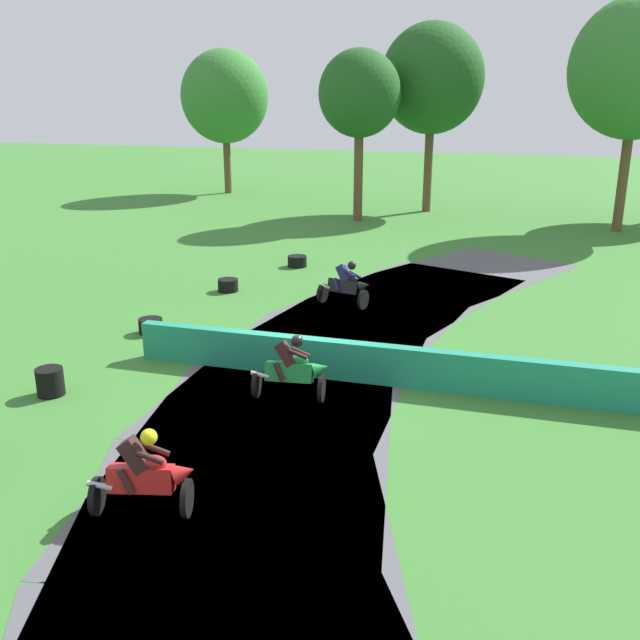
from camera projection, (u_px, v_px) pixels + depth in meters
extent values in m
plane|color=#38752D|center=(302.00, 374.00, 16.46)|extent=(120.00, 120.00, 0.00)
cube|color=#515156|center=(464.00, 274.00, 25.27)|extent=(8.10, 9.38, 0.01)
cube|color=#515156|center=(407.00, 296.00, 22.64)|extent=(7.20, 9.20, 0.01)
cube|color=#515156|center=(353.00, 327.00, 19.68)|extent=(6.10, 8.77, 0.01)
cube|color=#515156|center=(302.00, 374.00, 16.46)|extent=(4.83, 8.09, 0.01)
cube|color=#515156|center=(257.00, 448.00, 13.08)|extent=(6.04, 8.74, 0.01)
cube|color=#515156|center=(225.00, 577.00, 9.63)|extent=(7.15, 9.19, 0.01)
cube|color=#1E8466|center=(540.00, 381.00, 14.91)|extent=(18.45, 0.38, 0.90)
cylinder|color=black|center=(363.00, 300.00, 21.23)|extent=(0.27, 0.76, 0.76)
cylinder|color=black|center=(322.00, 293.00, 21.90)|extent=(0.27, 0.76, 0.76)
cube|color=black|center=(344.00, 287.00, 21.55)|extent=(1.07, 0.63, 0.47)
ellipsoid|color=black|center=(351.00, 279.00, 21.46)|extent=(0.51, 0.44, 0.32)
cone|color=black|center=(365.00, 286.00, 21.22)|extent=(0.44, 0.45, 0.48)
cylinder|color=#B2B2B7|center=(325.00, 286.00, 21.74)|extent=(0.42, 0.22, 0.18)
cube|color=#1E1E4C|center=(344.00, 274.00, 21.58)|extent=(0.53, 0.49, 0.63)
sphere|color=black|center=(352.00, 265.00, 21.46)|extent=(0.26, 0.26, 0.26)
cylinder|color=#1E1E4C|center=(355.00, 275.00, 21.60)|extent=(0.43, 0.24, 0.24)
cylinder|color=#1E1E4C|center=(349.00, 273.00, 21.29)|extent=(0.43, 0.24, 0.24)
cylinder|color=#1E1E4C|center=(342.00, 286.00, 21.80)|extent=(0.26, 0.26, 0.42)
cylinder|color=#1E1E4C|center=(336.00, 285.00, 21.48)|extent=(0.26, 0.26, 0.42)
cylinder|color=black|center=(322.00, 388.00, 14.96)|extent=(0.18, 0.73, 0.73)
cylinder|color=black|center=(257.00, 384.00, 15.17)|extent=(0.18, 0.73, 0.73)
cube|color=#198438|center=(289.00, 372.00, 15.04)|extent=(1.04, 0.49, 0.46)
ellipsoid|color=#198438|center=(298.00, 360.00, 15.00)|extent=(0.48, 0.38, 0.30)
cone|color=#198438|center=(321.00, 368.00, 14.93)|extent=(0.43, 0.43, 0.47)
cylinder|color=#B2B2B7|center=(260.00, 375.00, 15.02)|extent=(0.42, 0.14, 0.18)
cube|color=#331919|center=(286.00, 354.00, 15.03)|extent=(0.53, 0.41, 0.62)
sphere|color=black|center=(297.00, 341.00, 14.97)|extent=(0.26, 0.26, 0.26)
cylinder|color=#331919|center=(301.00, 352.00, 15.16)|extent=(0.43, 0.12, 0.24)
cylinder|color=#331919|center=(298.00, 354.00, 14.81)|extent=(0.43, 0.12, 0.24)
cylinder|color=#331919|center=(283.00, 369.00, 15.25)|extent=(0.29, 0.20, 0.42)
cylinder|color=#331919|center=(279.00, 372.00, 14.89)|extent=(0.29, 0.20, 0.42)
cylinder|color=black|center=(187.00, 498.00, 10.94)|extent=(0.25, 0.68, 0.68)
cylinder|color=black|center=(97.00, 496.00, 11.00)|extent=(0.25, 0.68, 0.68)
cube|color=red|center=(141.00, 479.00, 10.92)|extent=(1.05, 0.56, 0.44)
ellipsoid|color=red|center=(152.00, 463.00, 10.87)|extent=(0.50, 0.41, 0.28)
cone|color=red|center=(185.00, 472.00, 10.87)|extent=(0.46, 0.41, 0.45)
cylinder|color=#B2B2B7|center=(100.00, 486.00, 10.84)|extent=(0.42, 0.19, 0.17)
cube|color=#331919|center=(135.00, 455.00, 10.86)|extent=(0.56, 0.36, 0.60)
sphere|color=yellow|center=(149.00, 437.00, 10.80)|extent=(0.26, 0.26, 0.26)
cylinder|color=#331919|center=(156.00, 449.00, 11.02)|extent=(0.44, 0.18, 0.24)
cylinder|color=#331919|center=(150.00, 458.00, 10.67)|extent=(0.44, 0.18, 0.24)
cylinder|color=#331919|center=(133.00, 473.00, 11.10)|extent=(0.30, 0.15, 0.42)
cylinder|color=#331919|center=(126.00, 482.00, 10.75)|extent=(0.30, 0.15, 0.42)
cylinder|color=black|center=(297.00, 264.00, 26.33)|extent=(0.70, 0.70, 0.20)
cylinder|color=black|center=(297.00, 259.00, 26.27)|extent=(0.70, 0.70, 0.20)
cylinder|color=black|center=(228.00, 288.00, 23.15)|extent=(0.65, 0.65, 0.20)
cylinder|color=black|center=(228.00, 282.00, 23.09)|extent=(0.65, 0.65, 0.20)
cylinder|color=black|center=(151.00, 329.00, 19.20)|extent=(0.64, 0.64, 0.20)
cylinder|color=black|center=(150.00, 322.00, 19.14)|extent=(0.64, 0.64, 0.20)
cylinder|color=black|center=(51.00, 390.00, 15.33)|extent=(0.58, 0.58, 0.20)
cylinder|color=black|center=(50.00, 382.00, 15.27)|extent=(0.58, 0.58, 0.20)
cylinder|color=black|center=(49.00, 373.00, 15.21)|extent=(0.58, 0.58, 0.20)
cylinder|color=brown|center=(227.00, 164.00, 44.34)|extent=(0.44, 0.44, 3.55)
ellipsoid|color=#33752D|center=(225.00, 96.00, 43.10)|extent=(5.26, 5.26, 5.52)
cylinder|color=brown|center=(623.00, 180.00, 32.22)|extent=(0.44, 0.44, 4.65)
ellipsoid|color=#33752D|center=(637.00, 68.00, 30.74)|extent=(5.77, 5.77, 6.06)
cylinder|color=brown|center=(358.00, 176.00, 34.87)|extent=(0.44, 0.44, 4.38)
ellipsoid|color=#1E511E|center=(360.00, 93.00, 33.68)|extent=(3.90, 3.90, 4.09)
cylinder|color=brown|center=(428.00, 168.00, 37.53)|extent=(0.44, 0.44, 4.51)
ellipsoid|color=#1E511E|center=(432.00, 78.00, 36.14)|extent=(5.24, 5.24, 5.50)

